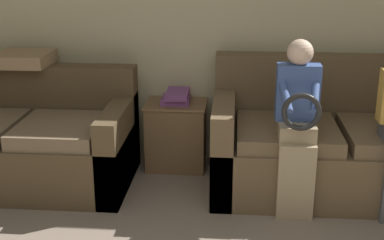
# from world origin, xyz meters

# --- Properties ---
(wall_back) EXTENTS (7.59, 0.06, 2.55)m
(wall_back) POSITION_xyz_m (0.00, 2.93, 1.27)
(wall_back) COLOR beige
(wall_back) RESTS_ON ground_plane
(couch_main) EXTENTS (1.88, 0.98, 0.97)m
(couch_main) POSITION_xyz_m (0.93, 2.39, 0.34)
(couch_main) COLOR brown
(couch_main) RESTS_ON ground_plane
(couch_side) EXTENTS (1.65, 0.92, 0.87)m
(couch_side) POSITION_xyz_m (-1.48, 2.30, 0.32)
(couch_side) COLOR brown
(couch_side) RESTS_ON ground_plane
(child_left_seated) EXTENTS (0.30, 0.38, 1.21)m
(child_left_seated) POSITION_xyz_m (0.58, 1.97, 0.67)
(child_left_seated) COLOR tan
(child_left_seated) RESTS_ON ground_plane
(side_shelf) EXTENTS (0.50, 0.40, 0.56)m
(side_shelf) POSITION_xyz_m (-0.33, 2.68, 0.29)
(side_shelf) COLOR brown
(side_shelf) RESTS_ON ground_plane
(book_stack) EXTENTS (0.23, 0.30, 0.10)m
(book_stack) POSITION_xyz_m (-0.33, 2.68, 0.61)
(book_stack) COLOR #7A4284
(book_stack) RESTS_ON side_shelf
(throw_pillow) EXTENTS (0.43, 0.43, 0.10)m
(throw_pillow) POSITION_xyz_m (-1.57, 2.62, 0.92)
(throw_pillow) COLOR #A38460
(throw_pillow) RESTS_ON couch_side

